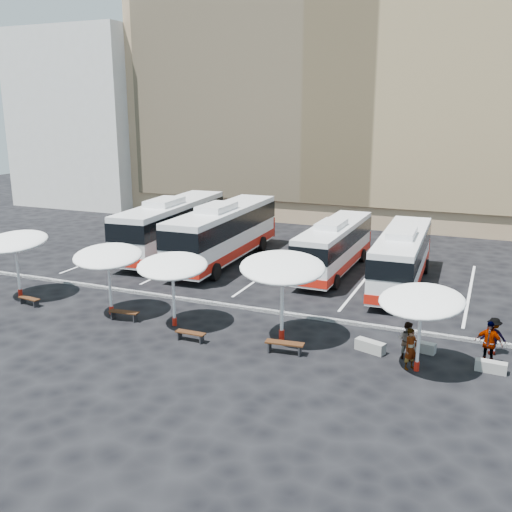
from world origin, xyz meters
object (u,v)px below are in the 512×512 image
at_px(bus_2, 335,245).
at_px(conc_bench_0, 370,346).
at_px(sunshade_0, 15,242).
at_px(wood_bench_0, 29,300).
at_px(wood_bench_1, 124,313).
at_px(sunshade_1, 108,256).
at_px(wood_bench_3, 285,345).
at_px(conc_bench_2, 491,367).
at_px(bus_0, 172,225).
at_px(passenger_3, 493,336).
at_px(bus_1, 224,231).
at_px(passenger_0, 411,349).
at_px(bus_3, 402,256).
at_px(wood_bench_2, 191,334).
at_px(sunshade_2, 172,266).
at_px(sunshade_3, 282,268).
at_px(sunshade_4, 422,301).
at_px(conc_bench_1, 421,347).
at_px(passenger_2, 488,343).
at_px(passenger_1, 407,340).

height_order(bus_2, conc_bench_0, bus_2).
relative_size(sunshade_0, wood_bench_0, 2.91).
distance_m(wood_bench_1, conc_bench_0, 11.91).
distance_m(sunshade_1, conc_bench_0, 13.30).
distance_m(bus_2, wood_bench_1, 14.38).
distance_m(wood_bench_3, conc_bench_2, 8.21).
distance_m(bus_0, wood_bench_3, 18.93).
bearing_deg(wood_bench_3, passenger_3, 22.44).
xyz_separation_m(bus_1, passenger_0, (14.06, -12.10, -1.24)).
distance_m(bus_3, wood_bench_2, 14.14).
bearing_deg(sunshade_1, wood_bench_1, -24.25).
xyz_separation_m(sunshade_2, passenger_3, (14.02, 2.33, -2.13)).
xyz_separation_m(bus_2, wood_bench_3, (1.44, -13.05, -1.35)).
distance_m(bus_2, sunshade_3, 11.79).
relative_size(sunshade_3, wood_bench_0, 3.58).
xyz_separation_m(sunshade_4, wood_bench_0, (-19.86, 0.07, -2.57)).
xyz_separation_m(sunshade_1, sunshade_3, (9.06, 0.25, 0.34)).
bearing_deg(passenger_0, conc_bench_1, 31.23).
xyz_separation_m(bus_1, sunshade_4, (14.34, -12.17, 0.80)).
bearing_deg(wood_bench_1, passenger_2, 5.08).
xyz_separation_m(wood_bench_3, passenger_0, (5.08, 0.54, 0.46)).
relative_size(sunshade_1, passenger_0, 2.63).
distance_m(wood_bench_0, passenger_0, 19.59).
relative_size(sunshade_0, conc_bench_2, 3.39).
relative_size(wood_bench_3, passenger_2, 0.90).
relative_size(bus_1, sunshade_0, 3.24).
height_order(wood_bench_0, passenger_0, passenger_0).
bearing_deg(bus_1, bus_2, 1.51).
height_order(bus_3, sunshade_0, sunshade_0).
relative_size(conc_bench_0, passenger_3, 0.80).
relative_size(sunshade_0, passenger_3, 2.47).
bearing_deg(sunshade_0, sunshade_3, -0.41).
relative_size(bus_1, passenger_3, 7.99).
height_order(sunshade_0, conc_bench_2, sunshade_0).
bearing_deg(passenger_0, bus_0, 93.08).
height_order(sunshade_0, wood_bench_0, sunshade_0).
bearing_deg(conc_bench_0, bus_1, 137.97).
distance_m(bus_3, sunshade_1, 16.50).
bearing_deg(passenger_1, bus_2, -43.14).
bearing_deg(passenger_1, conc_bench_1, -98.88).
bearing_deg(bus_0, passenger_2, -32.16).
relative_size(bus_3, conc_bench_0, 8.63).
height_order(sunshade_3, passenger_3, sunshade_3).
xyz_separation_m(sunshade_0, sunshade_3, (15.42, -0.11, 0.25)).
bearing_deg(passenger_1, wood_bench_2, 30.03).
bearing_deg(bus_2, conc_bench_2, -49.97).
xyz_separation_m(conc_bench_0, passenger_0, (1.79, -1.04, 0.60)).
relative_size(wood_bench_2, wood_bench_3, 0.83).
bearing_deg(bus_1, passenger_3, -30.17).
distance_m(sunshade_2, passenger_2, 14.03).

